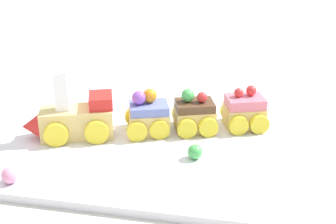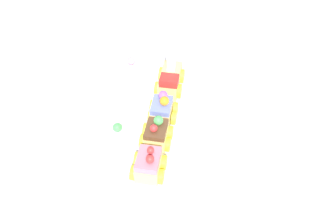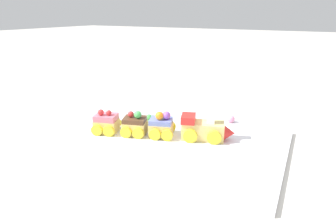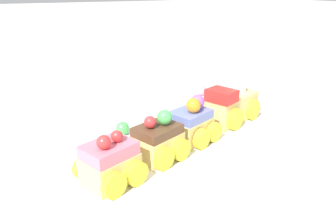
% 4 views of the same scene
% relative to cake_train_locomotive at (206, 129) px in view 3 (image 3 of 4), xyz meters
% --- Properties ---
extents(ground_plane, '(10.00, 10.00, 0.00)m').
position_rel_cake_train_locomotive_xyz_m(ground_plane, '(-0.11, -0.02, -0.04)').
color(ground_plane, beige).
extents(display_board, '(0.62, 0.37, 0.01)m').
position_rel_cake_train_locomotive_xyz_m(display_board, '(-0.11, -0.02, -0.03)').
color(display_board, white).
rests_on(display_board, ground_plane).
extents(cake_train_locomotive, '(0.14, 0.09, 0.11)m').
position_rel_cake_train_locomotive_xyz_m(cake_train_locomotive, '(0.00, 0.00, 0.00)').
color(cake_train_locomotive, '#E5C675').
rests_on(cake_train_locomotive, display_board).
extents(cake_car_blueberry, '(0.08, 0.08, 0.07)m').
position_rel_cake_train_locomotive_xyz_m(cake_car_blueberry, '(-0.11, -0.04, -0.00)').
color(cake_car_blueberry, '#E5C675').
rests_on(cake_car_blueberry, display_board).
extents(cake_car_chocolate, '(0.08, 0.08, 0.07)m').
position_rel_cake_train_locomotive_xyz_m(cake_car_chocolate, '(-0.18, -0.06, -0.00)').
color(cake_car_chocolate, '#E5C675').
rests_on(cake_car_chocolate, display_board).
extents(cake_car_strawberry, '(0.08, 0.08, 0.07)m').
position_rel_cake_train_locomotive_xyz_m(cake_car_strawberry, '(-0.26, -0.09, -0.00)').
color(cake_car_strawberry, '#E5C675').
rests_on(cake_car_strawberry, display_board).
extents(gumball_pink, '(0.02, 0.02, 0.02)m').
position_rel_cake_train_locomotive_xyz_m(gumball_pink, '(0.03, 0.14, -0.02)').
color(gumball_pink, pink).
rests_on(gumball_pink, display_board).
extents(gumball_green, '(0.02, 0.02, 0.02)m').
position_rel_cake_train_locomotive_xyz_m(gumball_green, '(-0.19, 0.03, -0.02)').
color(gumball_green, '#4CBC56').
rests_on(gumball_green, display_board).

